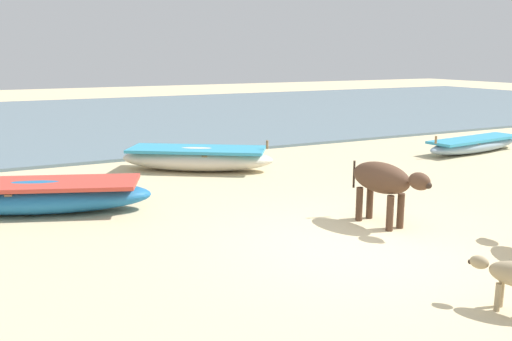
# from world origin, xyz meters

# --- Properties ---
(ground) EXTENTS (80.00, 80.00, 0.00)m
(ground) POSITION_xyz_m (0.00, 0.00, 0.00)
(ground) COLOR beige
(sea_water) EXTENTS (60.00, 20.00, 0.08)m
(sea_water) POSITION_xyz_m (0.00, 17.84, 0.04)
(sea_water) COLOR slate
(sea_water) RESTS_ON ground
(fishing_boat_0) EXTENTS (3.72, 1.26, 0.60)m
(fishing_boat_0) POSITION_xyz_m (7.57, 4.76, 0.22)
(fishing_boat_0) COLOR #8CA5B7
(fishing_boat_0) RESTS_ON ground
(fishing_boat_1) EXTENTS (3.64, 2.92, 0.75)m
(fishing_boat_1) POSITION_xyz_m (-0.23, 5.98, 0.30)
(fishing_boat_1) COLOR beige
(fishing_boat_1) RESTS_ON ground
(fishing_boat_2) EXTENTS (4.10, 2.48, 0.75)m
(fishing_boat_2) POSITION_xyz_m (-4.01, 3.93, 0.30)
(fishing_boat_2) COLOR #1E669E
(fishing_boat_2) RESTS_ON ground
(cow_adult_dark) EXTENTS (0.61, 1.58, 1.02)m
(cow_adult_dark) POSITION_xyz_m (0.89, 0.62, 0.74)
(cow_adult_dark) COLOR #4C3323
(cow_adult_dark) RESTS_ON ground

